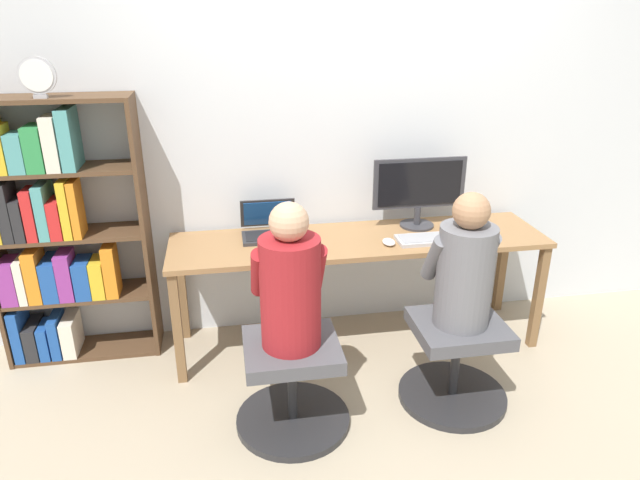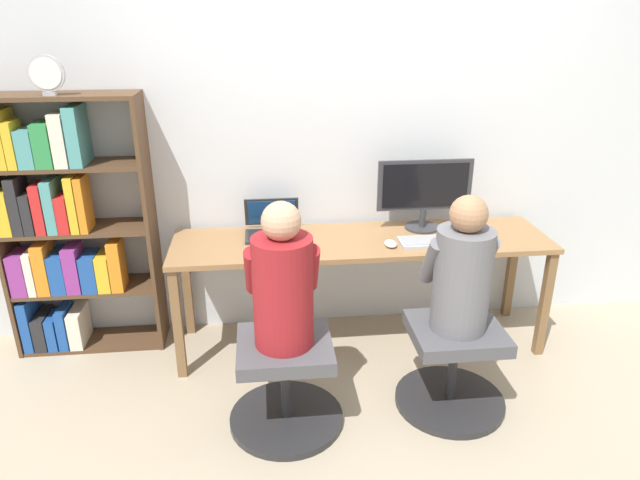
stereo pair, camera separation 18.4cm
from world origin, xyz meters
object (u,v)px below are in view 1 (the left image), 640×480
at_px(laptop, 269,229).
at_px(keyboard, 431,239).
at_px(office_chair_left, 455,361).
at_px(desk_clock, 37,76).
at_px(desktop_monitor, 419,190).
at_px(office_chair_right, 292,384).
at_px(person_at_laptop, 290,284).
at_px(person_at_monitor, 465,267).
at_px(bookshelf, 52,237).

height_order(laptop, keyboard, laptop).
height_order(office_chair_left, desk_clock, desk_clock).
relative_size(desktop_monitor, office_chair_right, 1.00).
distance_m(desktop_monitor, person_at_laptop, 1.22).
bearing_deg(keyboard, office_chair_left, -92.68).
bearing_deg(desk_clock, person_at_laptop, -34.34).
bearing_deg(desk_clock, laptop, 1.56).
relative_size(office_chair_left, person_at_monitor, 0.83).
bearing_deg(keyboard, person_at_monitor, -92.71).
bearing_deg(desktop_monitor, person_at_laptop, -137.40).
xyz_separation_m(desktop_monitor, desk_clock, (-2.04, -0.03, 0.70)).
bearing_deg(office_chair_left, office_chair_right, -176.80).
height_order(desktop_monitor, bookshelf, bookshelf).
xyz_separation_m(desktop_monitor, laptop, (-0.91, -0.00, -0.19)).
distance_m(office_chair_right, person_at_monitor, 1.02).
bearing_deg(desktop_monitor, laptop, -179.74).
xyz_separation_m(office_chair_left, bookshelf, (-2.11, 0.80, 0.53)).
relative_size(office_chair_right, desk_clock, 2.83).
bearing_deg(keyboard, desktop_monitor, 91.24).
relative_size(desktop_monitor, office_chair_left, 1.00).
bearing_deg(desk_clock, desktop_monitor, 0.98).
xyz_separation_m(laptop, person_at_monitor, (0.89, -0.77, 0.03)).
height_order(laptop, person_at_monitor, person_at_monitor).
relative_size(laptop, keyboard, 0.80).
bearing_deg(office_chair_left, laptop, 139.24).
distance_m(person_at_monitor, desk_clock, 2.31).
height_order(office_chair_left, person_at_laptop, person_at_laptop).
bearing_deg(keyboard, person_at_laptop, -147.31).
distance_m(office_chair_left, person_at_monitor, 0.54).
xyz_separation_m(keyboard, bookshelf, (-2.13, 0.27, 0.05)).
distance_m(office_chair_left, office_chair_right, 0.87).
bearing_deg(desktop_monitor, person_at_monitor, -91.46).
relative_size(laptop, office_chair_left, 0.56).
bearing_deg(office_chair_right, person_at_monitor, 3.54).
bearing_deg(person_at_monitor, desk_clock, 159.97).
xyz_separation_m(office_chair_left, person_at_laptop, (-0.87, -0.04, 0.55)).
bearing_deg(person_at_monitor, desktop_monitor, 88.54).
bearing_deg(office_chair_right, person_at_laptop, 90.00).
xyz_separation_m(office_chair_right, person_at_laptop, (0.00, 0.01, 0.55)).
relative_size(laptop, office_chair_right, 0.56).
bearing_deg(keyboard, bookshelf, 172.86).
relative_size(desktop_monitor, desk_clock, 2.82).
distance_m(office_chair_left, desk_clock, 2.57).
xyz_separation_m(desktop_monitor, person_at_laptop, (-0.89, -0.82, -0.15)).
xyz_separation_m(office_chair_left, person_at_monitor, (0.00, 0.01, 0.54)).
distance_m(keyboard, person_at_monitor, 0.53).
xyz_separation_m(office_chair_right, desk_clock, (-1.15, 0.79, 1.40)).
bearing_deg(desk_clock, office_chair_right, -34.53).
bearing_deg(person_at_monitor, laptop, 139.44).
height_order(office_chair_right, person_at_monitor, person_at_monitor).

